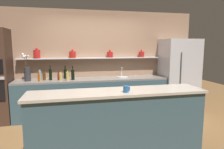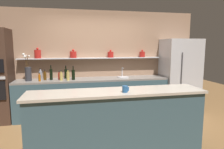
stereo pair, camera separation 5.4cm
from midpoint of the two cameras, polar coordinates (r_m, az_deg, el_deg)
The scene contains 17 objects.
ground_plane at distance 4.01m, azimuth -1.07°, elevation -17.06°, with size 12.00×12.00×0.00m, color brown.
back_wall_unit at distance 5.22m, azimuth -4.70°, elevation 3.65°, with size 5.20×0.28×2.60m.
back_counter_unit at distance 4.99m, azimuth -5.76°, elevation -6.40°, with size 3.64×0.62×0.92m.
island_counter at distance 3.25m, azimuth 1.16°, elevation -13.41°, with size 2.76×0.61×1.02m.
refrigerator at distance 5.61m, azimuth 18.24°, elevation -0.11°, with size 0.92×0.73×1.89m.
flower_vase at distance 4.91m, azimuth -23.36°, elevation 0.50°, with size 0.18×0.16×0.63m.
sink_fixture at distance 5.04m, azimuth 2.71°, elevation -0.59°, with size 0.29×0.29×0.25m.
bottle_wine_0 at distance 5.00m, azimuth -13.51°, elevation 0.22°, with size 0.07×0.07×0.32m.
bottle_wine_1 at distance 4.78m, azimuth -11.44°, elevation -0.03°, with size 0.08×0.08×0.33m.
bottle_spirit_2 at distance 4.73m, azimuth -12.91°, elevation -0.39°, with size 0.07×0.07×0.25m.
bottle_spirit_3 at distance 4.99m, azimuth -20.21°, elevation -0.18°, with size 0.08×0.08×0.27m.
bottle_spirit_4 at distance 4.91m, azimuth -19.11°, elevation -0.41°, with size 0.07×0.07×0.24m.
bottle_sauce_5 at distance 4.88m, azimuth -15.32°, elevation -0.47°, with size 0.05×0.05×0.20m.
bottle_sauce_6 at distance 4.77m, azimuth -20.47°, elevation -0.90°, with size 0.05×0.05×0.20m.
bottle_spirit_7 at distance 4.76m, azimuth -14.78°, elevation -0.55°, with size 0.07×0.07×0.23m.
bottle_wine_8 at distance 4.89m, azimuth -17.47°, elevation 0.06°, with size 0.07×0.07×0.35m.
coffee_mug at distance 3.00m, azimuth 3.50°, elevation -4.17°, with size 0.10×0.08×0.10m.
Camera 1 is at (-0.75, -3.55, 1.71)m, focal length 32.00 mm.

